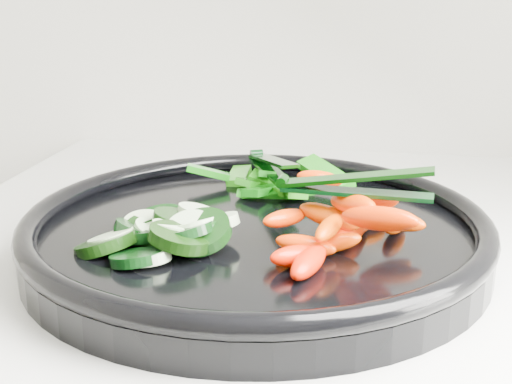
# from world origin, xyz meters

# --- Properties ---
(veggie_tray) EXTENTS (0.49, 0.49, 0.04)m
(veggie_tray) POSITION_xyz_m (-0.70, 1.63, 0.95)
(veggie_tray) COLOR black
(veggie_tray) RESTS_ON counter
(cucumber_pile) EXTENTS (0.12, 0.12, 0.04)m
(cucumber_pile) POSITION_xyz_m (-0.76, 1.59, 0.96)
(cucumber_pile) COLOR black
(cucumber_pile) RESTS_ON veggie_tray
(carrot_pile) EXTENTS (0.12, 0.15, 0.05)m
(carrot_pile) POSITION_xyz_m (-0.63, 1.60, 0.97)
(carrot_pile) COLOR #FF3600
(carrot_pile) RESTS_ON veggie_tray
(pepper_pile) EXTENTS (0.16, 0.10, 0.03)m
(pepper_pile) POSITION_xyz_m (-0.70, 1.73, 0.96)
(pepper_pile) COLOR #0D750B
(pepper_pile) RESTS_ON veggie_tray
(tong_carrot) EXTENTS (0.11, 0.02, 0.02)m
(tong_carrot) POSITION_xyz_m (-0.62, 1.60, 1.00)
(tong_carrot) COLOR black
(tong_carrot) RESTS_ON carrot_pile
(tong_pepper) EXTENTS (0.06, 0.11, 0.02)m
(tong_pepper) POSITION_xyz_m (-0.70, 1.73, 0.98)
(tong_pepper) COLOR black
(tong_pepper) RESTS_ON pepper_pile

